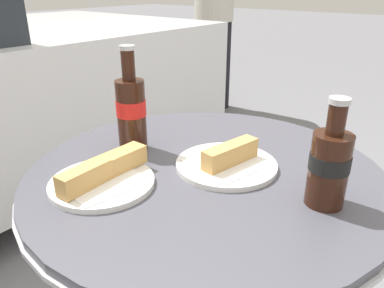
{
  "coord_description": "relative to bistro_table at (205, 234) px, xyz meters",
  "views": [
    {
      "loc": [
        -0.6,
        -0.45,
        1.13
      ],
      "look_at": [
        0.0,
        0.04,
        0.8
      ],
      "focal_mm": 35.0,
      "sensor_mm": 36.0,
      "label": 1
    }
  ],
  "objects": [
    {
      "name": "bistro_table",
      "position": [
        0.0,
        0.0,
        0.0
      ],
      "size": [
        0.81,
        0.81,
        0.75
      ],
      "color": "#B7B7BC",
      "rests_on": "ground_plane"
    },
    {
      "name": "cola_bottle_right",
      "position": [
        0.03,
        -0.26,
        0.26
      ],
      "size": [
        0.07,
        0.07,
        0.21
      ],
      "color": "#33190F",
      "rests_on": "bistro_table"
    },
    {
      "name": "lunch_plate_far",
      "position": [
        -0.19,
        0.12,
        0.2
      ],
      "size": [
        0.22,
        0.22,
        0.06
      ],
      "color": "white",
      "rests_on": "bistro_table"
    },
    {
      "name": "cola_bottle_left",
      "position": [
        -0.03,
        0.21,
        0.28
      ],
      "size": [
        0.07,
        0.07,
        0.26
      ],
      "color": "#33190F",
      "rests_on": "bistro_table"
    },
    {
      "name": "lunch_plate_near",
      "position": [
        0.04,
        -0.03,
        0.19
      ],
      "size": [
        0.23,
        0.23,
        0.06
      ],
      "color": "white",
      "rests_on": "bistro_table"
    },
    {
      "name": "pedestrian",
      "position": [
        2.23,
        1.61,
        0.39
      ],
      "size": [
        0.35,
        0.35,
        1.69
      ],
      "color": "black",
      "rests_on": "ground_plane"
    }
  ]
}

